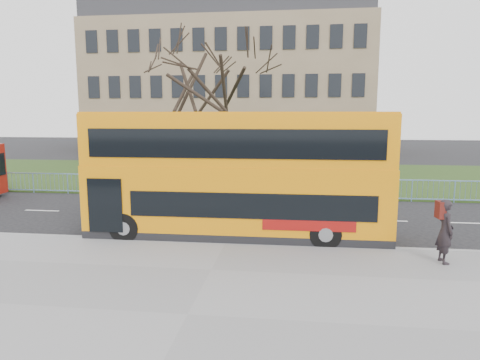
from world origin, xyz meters
name	(u,v)px	position (x,y,z in m)	size (l,w,h in m)	color
ground	(233,233)	(0.00, 0.00, 0.00)	(120.00, 120.00, 0.00)	black
pavement	(188,317)	(0.00, -6.75, 0.06)	(80.00, 10.50, 0.12)	slate
kerb	(226,243)	(0.00, -1.55, 0.07)	(80.00, 0.20, 0.14)	gray
grass_verge	(261,176)	(0.00, 14.30, 0.04)	(80.00, 15.40, 0.08)	#213814
guard_railing	(250,187)	(0.00, 6.60, 0.55)	(40.00, 0.12, 1.10)	#6C94C0
bare_tree	(205,98)	(-3.00, 10.00, 5.24)	(7.23, 7.23, 10.33)	black
civic_building	(232,90)	(-5.00, 35.00, 7.00)	(30.00, 15.00, 14.00)	#7C694F
yellow_bus	(237,172)	(0.22, -0.51, 2.31)	(10.29, 2.54, 4.30)	orange
pedestrian	(445,231)	(6.42, -2.75, 1.03)	(0.67, 0.44, 1.82)	black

